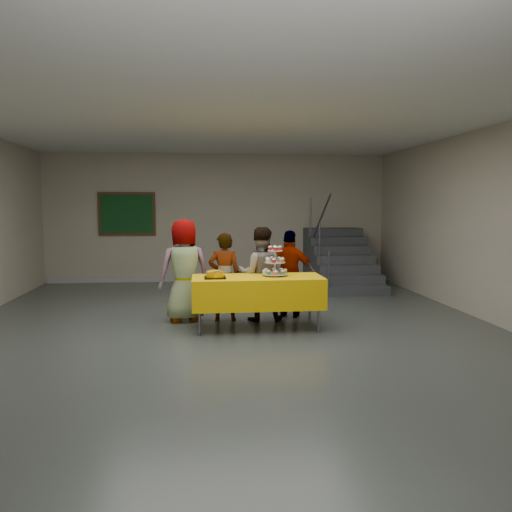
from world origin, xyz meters
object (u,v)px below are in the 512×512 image
at_px(bear_cake, 215,274).
at_px(staircase, 339,263).
at_px(schoolchild_d, 290,274).
at_px(schoolchild_a, 184,270).
at_px(bake_table, 257,291).
at_px(noticeboard, 127,214).
at_px(schoolchild_c, 260,274).
at_px(schoolchild_b, 224,277).
at_px(cupcake_stand, 275,264).

bearing_deg(bear_cake, staircase, 53.77).
bearing_deg(bear_cake, schoolchild_d, 33.27).
relative_size(schoolchild_a, schoolchild_d, 1.14).
bearing_deg(bear_cake, bake_table, 7.03).
distance_m(schoolchild_d, noticeboard, 5.15).
distance_m(schoolchild_a, schoolchild_d, 1.68).
height_order(schoolchild_c, staircase, staircase).
bearing_deg(schoolchild_a, staircase, -151.07).
bearing_deg(schoolchild_b, schoolchild_a, 2.43).
xyz_separation_m(bear_cake, schoolchild_a, (-0.46, 0.72, -0.03)).
height_order(schoolchild_a, schoolchild_c, schoolchild_a).
relative_size(schoolchild_c, staircase, 0.61).
relative_size(bake_table, schoolchild_c, 1.28).
relative_size(schoolchild_c, noticeboard, 1.13).
height_order(bake_table, schoolchild_a, schoolchild_a).
xyz_separation_m(schoolchild_a, schoolchild_c, (1.17, -0.12, -0.07)).
xyz_separation_m(schoolchild_a, schoolchild_d, (1.68, 0.08, -0.10)).
relative_size(cupcake_stand, schoolchild_c, 0.30).
distance_m(schoolchild_d, staircase, 3.58).
bearing_deg(staircase, bear_cake, -126.23).
relative_size(cupcake_stand, staircase, 0.19).
height_order(schoolchild_b, noticeboard, noticeboard).
relative_size(bake_table, schoolchild_d, 1.34).
relative_size(schoolchild_b, staircase, 0.57).
distance_m(bear_cake, schoolchild_a, 0.85).
distance_m(schoolchild_b, schoolchild_c, 0.56).
xyz_separation_m(bear_cake, schoolchild_d, (1.22, 0.80, -0.13)).
xyz_separation_m(bake_table, noticeboard, (-2.52, 4.72, 1.04)).
distance_m(cupcake_stand, schoolchild_b, 0.93).
bearing_deg(schoolchild_c, schoolchild_b, -4.01).
bearing_deg(cupcake_stand, schoolchild_a, 155.92).
distance_m(schoolchild_a, schoolchild_c, 1.18).
relative_size(bake_table, noticeboard, 1.45).
bearing_deg(schoolchild_d, cupcake_stand, 82.42).
relative_size(bake_table, cupcake_stand, 4.22).
bearing_deg(bake_table, schoolchild_c, 79.09).
xyz_separation_m(bear_cake, schoolchild_b, (0.16, 0.67, -0.14)).
xyz_separation_m(schoolchild_a, noticeboard, (-1.45, 4.07, 0.80)).
distance_m(schoolchild_c, schoolchild_d, 0.55).
xyz_separation_m(bake_table, cupcake_stand, (0.26, 0.05, 0.39)).
height_order(bake_table, bear_cake, bear_cake).
bearing_deg(schoolchild_a, schoolchild_b, 160.42).
bearing_deg(bear_cake, schoolchild_c, 40.06).
distance_m(cupcake_stand, bear_cake, 0.89).
bearing_deg(noticeboard, schoolchild_c, -58.00).
bearing_deg(noticeboard, schoolchild_a, -70.42).
distance_m(schoolchild_a, noticeboard, 4.39).
distance_m(bake_table, bear_cake, 0.68).
xyz_separation_m(schoolchild_b, noticeboard, (-2.07, 4.12, 0.91)).
bearing_deg(schoolchild_c, schoolchild_a, -2.58).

